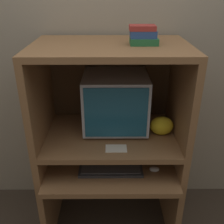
# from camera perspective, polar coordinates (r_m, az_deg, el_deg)

# --- Properties ---
(wall_back) EXTENTS (6.00, 0.06, 2.60)m
(wall_back) POSITION_cam_1_polar(r_m,az_deg,el_deg) (1.94, -0.36, 13.78)
(wall_back) COLOR gray
(wall_back) RESTS_ON ground_plane
(desk_base) EXTENTS (0.94, 0.67, 0.60)m
(desk_base) POSITION_cam_1_polar(r_m,az_deg,el_deg) (1.99, -0.28, -15.65)
(desk_base) COLOR brown
(desk_base) RESTS_ON ground_plane
(desk_monitor_shelf) EXTENTS (0.94, 0.61, 0.20)m
(desk_monitor_shelf) POSITION_cam_1_polar(r_m,az_deg,el_deg) (1.81, -0.31, -5.85)
(desk_monitor_shelf) COLOR brown
(desk_monitor_shelf) RESTS_ON desk_base
(hutch_upper) EXTENTS (0.94, 0.61, 0.60)m
(hutch_upper) POSITION_cam_1_polar(r_m,az_deg,el_deg) (1.65, -0.35, 7.92)
(hutch_upper) COLOR brown
(hutch_upper) RESTS_ON desk_monitor_shelf
(crt_monitor) EXTENTS (0.42, 0.39, 0.38)m
(crt_monitor) POSITION_cam_1_polar(r_m,az_deg,el_deg) (1.77, 0.73, 2.36)
(crt_monitor) COLOR #B2B2B7
(crt_monitor) RESTS_ON desk_monitor_shelf
(keyboard) EXTENTS (0.42, 0.16, 0.03)m
(keyboard) POSITION_cam_1_polar(r_m,az_deg,el_deg) (1.77, -0.18, -12.27)
(keyboard) COLOR #2D2D30
(keyboard) RESTS_ON desk_base
(mouse) EXTENTS (0.07, 0.04, 0.03)m
(mouse) POSITION_cam_1_polar(r_m,az_deg,el_deg) (1.78, 9.17, -12.17)
(mouse) COLOR #B7B7B7
(mouse) RESTS_ON desk_base
(snack_bag) EXTENTS (0.15, 0.11, 0.13)m
(snack_bag) POSITION_cam_1_polar(r_m,az_deg,el_deg) (1.78, 10.74, -2.95)
(snack_bag) COLOR gold
(snack_bag) RESTS_ON desk_monitor_shelf
(book_stack) EXTENTS (0.16, 0.12, 0.11)m
(book_stack) POSITION_cam_1_polar(r_m,az_deg,el_deg) (1.56, 6.79, 16.22)
(book_stack) COLOR #236638
(book_stack) RESTS_ON hutch_upper
(paper_card) EXTENTS (0.13, 0.08, 0.00)m
(paper_card) POSITION_cam_1_polar(r_m,az_deg,el_deg) (1.62, 0.89, -7.95)
(paper_card) COLOR beige
(paper_card) RESTS_ON desk_monitor_shelf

